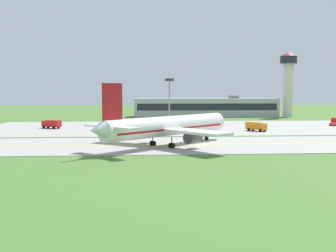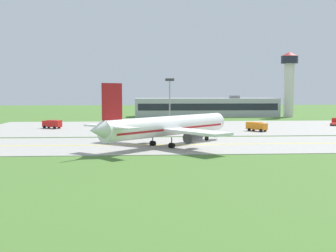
% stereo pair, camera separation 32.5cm
% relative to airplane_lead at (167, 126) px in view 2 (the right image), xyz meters
% --- Properties ---
extents(ground_plane, '(500.00, 500.00, 0.00)m').
position_rel_airplane_lead_xyz_m(ground_plane, '(7.18, 2.19, -4.13)').
color(ground_plane, '#47702D').
extents(taxiway_strip, '(240.00, 28.00, 0.10)m').
position_rel_airplane_lead_xyz_m(taxiway_strip, '(7.18, 2.19, -4.08)').
color(taxiway_strip, '#9E9B93').
rests_on(taxiway_strip, ground).
extents(apron_pad, '(140.00, 52.00, 0.10)m').
position_rel_airplane_lead_xyz_m(apron_pad, '(17.18, 44.19, -4.08)').
color(apron_pad, '#9E9B93').
rests_on(apron_pad, ground).
extents(taxiway_centreline, '(220.00, 0.60, 0.01)m').
position_rel_airplane_lead_xyz_m(taxiway_centreline, '(7.18, 2.19, -4.03)').
color(taxiway_centreline, yellow).
rests_on(taxiway_centreline, taxiway_strip).
extents(airplane_lead, '(31.44, 31.01, 12.70)m').
position_rel_airplane_lead_xyz_m(airplane_lead, '(0.00, 0.00, 0.00)').
color(airplane_lead, white).
rests_on(airplane_lead, ground).
extents(service_truck_baggage, '(4.89, 6.59, 2.59)m').
position_rel_airplane_lead_xyz_m(service_truck_baggage, '(58.23, 48.86, -2.95)').
color(service_truck_baggage, red).
rests_on(service_truck_baggage, ground).
extents(service_truck_fuel, '(5.42, 5.92, 2.60)m').
position_rel_airplane_lead_xyz_m(service_truck_fuel, '(26.93, 30.21, -2.60)').
color(service_truck_fuel, orange).
rests_on(service_truck_fuel, ground).
extents(service_truck_catering, '(6.25, 4.67, 2.60)m').
position_rel_airplane_lead_xyz_m(service_truck_catering, '(-31.93, 42.57, -2.60)').
color(service_truck_catering, red).
rests_on(service_truck_catering, ground).
extents(terminal_building, '(62.98, 12.71, 9.32)m').
position_rel_airplane_lead_xyz_m(terminal_building, '(23.61, 99.92, -0.06)').
color(terminal_building, '#B2B2B7').
rests_on(terminal_building, ground).
extents(control_tower, '(7.60, 7.60, 28.06)m').
position_rel_airplane_lead_xyz_m(control_tower, '(58.70, 94.25, 12.71)').
color(control_tower, silver).
rests_on(control_tower, ground).
extents(apron_light_mast, '(2.40, 0.50, 14.70)m').
position_rel_airplane_lead_xyz_m(apron_light_mast, '(2.49, 28.87, 5.19)').
color(apron_light_mast, gray).
rests_on(apron_light_mast, ground).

